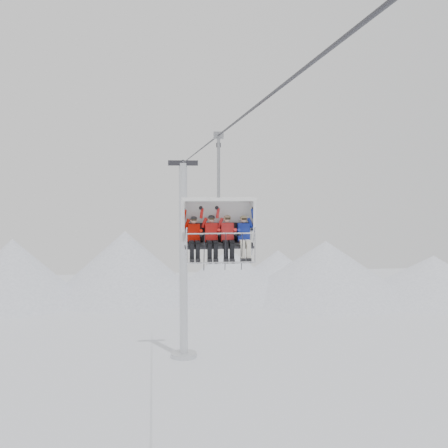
{
  "coord_description": "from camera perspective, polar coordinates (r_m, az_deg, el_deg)",
  "views": [
    {
      "loc": [
        -2.02,
        -15.94,
        11.73
      ],
      "look_at": [
        0.0,
        0.0,
        10.65
      ],
      "focal_mm": 45.0,
      "sensor_mm": 36.0,
      "label": 1
    }
  ],
  "objects": [
    {
      "name": "skier_center_left",
      "position": [
        17.26,
        -1.27,
        -1.28
      ],
      "size": [
        0.39,
        1.69,
        1.55
      ],
      "color": "red",
      "rests_on": "chairlift_carrier"
    },
    {
      "name": "lift_tower_right",
      "position": [
        38.46,
        -4.14,
        -5.07
      ],
      "size": [
        2.0,
        1.8,
        13.48
      ],
      "color": "silver",
      "rests_on": "ground"
    },
    {
      "name": "skier_far_left",
      "position": [
        17.21,
        -3.06,
        -1.35
      ],
      "size": [
        0.37,
        1.69,
        1.51
      ],
      "color": "#B80D01",
      "rests_on": "chairlift_carrier"
    },
    {
      "name": "skier_far_right",
      "position": [
        17.4,
        2.05,
        -1.27
      ],
      "size": [
        0.38,
        1.69,
        1.53
      ],
      "color": "navy",
      "rests_on": "chairlift_carrier"
    },
    {
      "name": "chairlift_carrier",
      "position": [
        17.56,
        -0.6,
        0.32
      ],
      "size": [
        2.26,
        1.17,
        3.98
      ],
      "color": "black",
      "rests_on": "haul_cable"
    },
    {
      "name": "haul_cable",
      "position": [
        16.14,
        0.0,
        9.42
      ],
      "size": [
        0.06,
        50.0,
        0.06
      ],
      "primitive_type": "cylinder",
      "rotation": [
        1.57,
        0.0,
        0.0
      ],
      "color": "#2D2C31",
      "rests_on": "lift_tower_left"
    },
    {
      "name": "skier_center_right",
      "position": [
        17.32,
        0.37,
        -1.26
      ],
      "size": [
        0.39,
        1.69,
        1.55
      ],
      "color": "red",
      "rests_on": "chairlift_carrier"
    },
    {
      "name": "ridgeline",
      "position": [
        58.67,
        -6.73,
        -4.9
      ],
      "size": [
        72.0,
        21.0,
        7.0
      ],
      "color": "white",
      "rests_on": "ground"
    }
  ]
}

